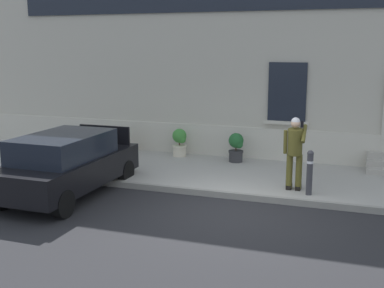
{
  "coord_description": "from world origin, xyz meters",
  "views": [
    {
      "loc": [
        2.4,
        -9.71,
        3.51
      ],
      "look_at": [
        -1.52,
        1.6,
        1.1
      ],
      "focal_mm": 45.68,
      "sensor_mm": 36.0,
      "label": 1
    }
  ],
  "objects_px": {
    "bollard_near_person": "(310,171)",
    "planter_terracotta": "(123,139)",
    "person_on_phone": "(295,149)",
    "planter_charcoal": "(236,147)",
    "hatchback_car_black": "(67,163)",
    "planter_cream": "(180,142)"
  },
  "relations": [
    {
      "from": "bollard_near_person",
      "to": "planter_terracotta",
      "type": "bearing_deg",
      "value": 157.22
    },
    {
      "from": "person_on_phone",
      "to": "planter_charcoal",
      "type": "distance_m",
      "value": 3.13
    },
    {
      "from": "hatchback_car_black",
      "to": "person_on_phone",
      "type": "height_order",
      "value": "person_on_phone"
    },
    {
      "from": "bollard_near_person",
      "to": "planter_charcoal",
      "type": "relative_size",
      "value": 1.22
    },
    {
      "from": "planter_cream",
      "to": "planter_terracotta",
      "type": "bearing_deg",
      "value": -172.31
    },
    {
      "from": "hatchback_car_black",
      "to": "planter_charcoal",
      "type": "relative_size",
      "value": 4.75
    },
    {
      "from": "bollard_near_person",
      "to": "planter_terracotta",
      "type": "height_order",
      "value": "bollard_near_person"
    },
    {
      "from": "hatchback_car_black",
      "to": "planter_cream",
      "type": "bearing_deg",
      "value": 73.35
    },
    {
      "from": "bollard_near_person",
      "to": "person_on_phone",
      "type": "xyz_separation_m",
      "value": [
        -0.39,
        0.26,
        0.44
      ]
    },
    {
      "from": "planter_charcoal",
      "to": "person_on_phone",
      "type": "bearing_deg",
      "value": -49.89
    },
    {
      "from": "person_on_phone",
      "to": "planter_charcoal",
      "type": "height_order",
      "value": "person_on_phone"
    },
    {
      "from": "person_on_phone",
      "to": "planter_terracotta",
      "type": "height_order",
      "value": "person_on_phone"
    },
    {
      "from": "hatchback_car_black",
      "to": "planter_charcoal",
      "type": "distance_m",
      "value": 5.1
    },
    {
      "from": "hatchback_car_black",
      "to": "person_on_phone",
      "type": "relative_size",
      "value": 2.33
    },
    {
      "from": "bollard_near_person",
      "to": "person_on_phone",
      "type": "height_order",
      "value": "person_on_phone"
    },
    {
      "from": "hatchback_car_black",
      "to": "person_on_phone",
      "type": "xyz_separation_m",
      "value": [
        5.08,
        1.69,
        0.36
      ]
    },
    {
      "from": "bollard_near_person",
      "to": "planter_cream",
      "type": "xyz_separation_m",
      "value": [
        -4.21,
        2.79,
        -0.11
      ]
    },
    {
      "from": "person_on_phone",
      "to": "hatchback_car_black",
      "type": "bearing_deg",
      "value": -149.45
    },
    {
      "from": "person_on_phone",
      "to": "planter_cream",
      "type": "bearing_deg",
      "value": 158.73
    },
    {
      "from": "planter_cream",
      "to": "bollard_near_person",
      "type": "bearing_deg",
      "value": -33.5
    },
    {
      "from": "bollard_near_person",
      "to": "planter_charcoal",
      "type": "xyz_separation_m",
      "value": [
        -2.37,
        2.62,
        -0.11
      ]
    },
    {
      "from": "planter_terracotta",
      "to": "person_on_phone",
      "type": "bearing_deg",
      "value": -21.93
    }
  ]
}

